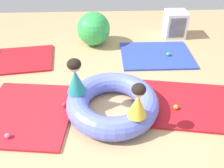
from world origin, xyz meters
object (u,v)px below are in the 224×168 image
object	(u,v)px
inflatable_cushion	(113,103)
play_ball_red	(64,105)
child_in_yellow	(138,101)
storage_cube	(175,25)
play_ball_pink	(7,136)
play_ball_orange	(176,107)
child_in_teal	(75,77)
exercise_ball_large	(94,29)
play_ball_green	(168,54)

from	to	relation	value
inflatable_cushion	play_ball_red	xyz separation A→B (m)	(-0.70, 0.08, -0.08)
child_in_yellow	storage_cube	world-z (taller)	child_in_yellow
inflatable_cushion	play_ball_pink	bearing A→B (deg)	-160.46
play_ball_orange	child_in_teal	bearing A→B (deg)	174.97
play_ball_red	exercise_ball_large	distance (m)	2.07
child_in_teal	play_ball_pink	world-z (taller)	child_in_teal
play_ball_red	play_ball_orange	world-z (taller)	same
play_ball_pink	play_ball_green	world-z (taller)	play_ball_green
play_ball_red	storage_cube	distance (m)	3.17
play_ball_green	play_ball_orange	xyz separation A→B (m)	(-0.24, -1.50, -0.00)
inflatable_cushion	play_ball_green	bearing A→B (deg)	52.04
play_ball_red	play_ball_pink	distance (m)	0.85
child_in_yellow	exercise_ball_large	size ratio (longest dim) A/B	0.69
play_ball_orange	exercise_ball_large	world-z (taller)	exercise_ball_large
child_in_teal	play_ball_green	distance (m)	2.19
play_ball_green	play_ball_red	bearing A→B (deg)	-143.00
child_in_teal	play_ball_green	size ratio (longest dim) A/B	6.93
play_ball_pink	storage_cube	size ratio (longest dim) A/B	0.12
play_ball_pink	play_ball_orange	xyz separation A→B (m)	(2.24, 0.44, 0.00)
play_ball_red	storage_cube	bearing A→B (deg)	46.73
play_ball_green	storage_cube	bearing A→B (deg)	70.03
child_in_yellow	exercise_ball_large	distance (m)	2.58
play_ball_pink	storage_cube	world-z (taller)	storage_cube
play_ball_orange	exercise_ball_large	xyz separation A→B (m)	(-1.20, 2.13, 0.27)
child_in_yellow	storage_cube	distance (m)	3.05
play_ball_green	exercise_ball_large	xyz separation A→B (m)	(-1.44, 0.63, 0.26)
play_ball_red	child_in_teal	bearing A→B (deg)	2.11
play_ball_pink	play_ball_green	distance (m)	3.14
inflatable_cushion	child_in_yellow	distance (m)	0.63
play_ball_green	exercise_ball_large	size ratio (longest dim) A/B	0.11
play_ball_pink	storage_cube	xyz separation A→B (m)	(2.81, 2.86, 0.21)
storage_cube	play_ball_green	bearing A→B (deg)	-109.97
play_ball_pink	play_ball_orange	distance (m)	2.28
child_in_yellow	exercise_ball_large	bearing A→B (deg)	85.82
inflatable_cushion	child_in_teal	bearing A→B (deg)	170.13
play_ball_orange	exercise_ball_large	bearing A→B (deg)	119.49
play_ball_pink	child_in_teal	bearing A→B (deg)	33.50
play_ball_green	storage_cube	xyz separation A→B (m)	(0.34, 0.92, 0.20)
child_in_yellow	play_ball_green	world-z (taller)	child_in_yellow
play_ball_red	play_ball_green	world-z (taller)	play_ball_green
play_ball_pink	play_ball_green	bearing A→B (deg)	38.01
child_in_yellow	storage_cube	size ratio (longest dim) A/B	0.84
play_ball_orange	play_ball_green	bearing A→B (deg)	80.97
inflatable_cushion	child_in_teal	xyz separation A→B (m)	(-0.49, 0.09, 0.41)
inflatable_cushion	play_ball_orange	world-z (taller)	inflatable_cushion
storage_cube	play_ball_red	bearing A→B (deg)	-133.27
child_in_yellow	storage_cube	bearing A→B (deg)	49.60
play_ball_pink	play_ball_red	bearing A→B (deg)	40.76
child_in_teal	play_ball_pink	xyz separation A→B (m)	(-0.85, -0.56, -0.49)
play_ball_green	child_in_teal	bearing A→B (deg)	-139.84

